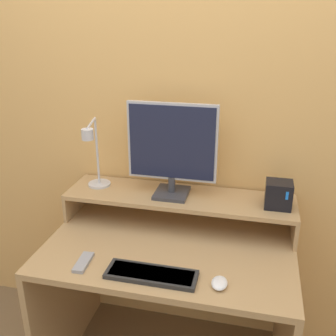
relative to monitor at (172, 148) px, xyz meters
name	(u,v)px	position (x,y,z in m)	size (l,w,h in m)	color
wall_back	(187,122)	(0.04, 0.18, 0.09)	(6.00, 0.05, 2.50)	#E5AD60
desk	(169,284)	(0.04, -0.22, -0.63)	(1.15, 0.73, 0.76)	tan
monitor_shelf	(179,199)	(0.04, 0.00, -0.27)	(1.15, 0.29, 0.15)	tan
monitor	(172,148)	(0.00, 0.00, 0.00)	(0.44, 0.18, 0.47)	#38383D
desk_lamp	(94,158)	(-0.38, -0.05, -0.06)	(0.13, 0.28, 0.37)	silver
router_dock	(278,195)	(0.52, -0.02, -0.19)	(0.12, 0.11, 0.13)	black
keyboard	(151,274)	(0.02, -0.47, -0.39)	(0.38, 0.13, 0.02)	#282828
mouse	(219,283)	(0.30, -0.47, -0.39)	(0.06, 0.09, 0.03)	white
remote_control	(83,262)	(-0.29, -0.45, -0.39)	(0.06, 0.14, 0.02)	#99999E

